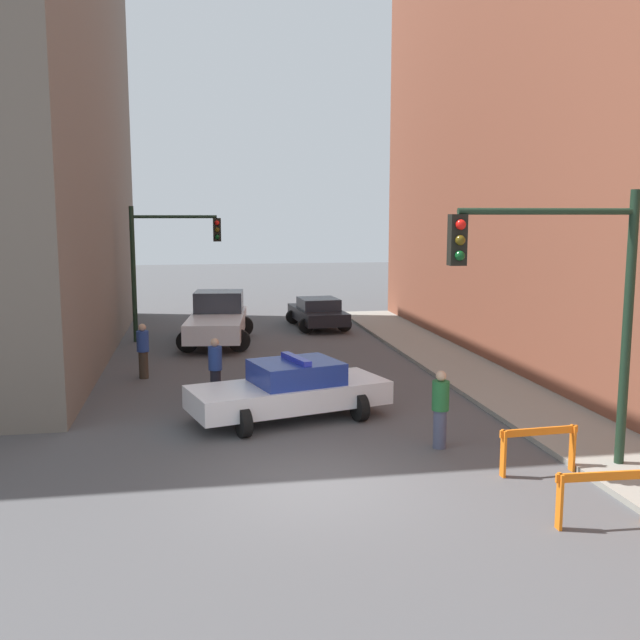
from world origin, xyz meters
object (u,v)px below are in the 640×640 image
(pedestrian_crossing, at_px, (215,368))
(police_car, at_px, (291,390))
(white_truck, at_px, (218,319))
(pedestrian_corner, at_px, (143,350))
(parked_car_near, at_px, (318,312))
(barrier_mid, at_px, (604,489))
(traffic_light_near, at_px, (572,288))
(traffic_light_far, at_px, (162,254))
(barrier_back, at_px, (539,442))
(pedestrian_sidewalk, at_px, (440,408))

(pedestrian_crossing, bearing_deg, police_car, -110.89)
(white_truck, xyz_separation_m, pedestrian_corner, (-2.39, -5.77, -0.04))
(parked_car_near, xyz_separation_m, barrier_mid, (1.00, -20.56, -0.06))
(police_car, bearing_deg, parked_car_near, -28.24)
(traffic_light_near, xyz_separation_m, barrier_mid, (-0.59, -2.31, -2.91))
(traffic_light_near, relative_size, pedestrian_corner, 3.13)
(police_car, bearing_deg, traffic_light_far, 0.63)
(traffic_light_far, height_order, pedestrian_corner, traffic_light_far)
(white_truck, xyz_separation_m, barrier_back, (5.50, -15.28, -0.29))
(traffic_light_near, distance_m, pedestrian_corner, 12.98)
(parked_car_near, relative_size, pedestrian_sidewalk, 2.66)
(pedestrian_crossing, distance_m, pedestrian_sidewalk, 6.58)
(barrier_back, bearing_deg, pedestrian_sidewalk, 126.53)
(white_truck, bearing_deg, traffic_light_far, 167.04)
(traffic_light_far, distance_m, barrier_back, 17.90)
(traffic_light_far, xyz_separation_m, pedestrian_sidewalk, (6.21, -14.22, -2.54))
(parked_car_near, bearing_deg, barrier_back, -90.50)
(traffic_light_near, xyz_separation_m, barrier_back, (-0.50, 0.03, -2.91))
(white_truck, xyz_separation_m, parked_car_near, (4.41, 2.95, -0.23))
(parked_car_near, height_order, barrier_mid, parked_car_near)
(traffic_light_near, height_order, traffic_light_far, traffic_light_near)
(white_truck, distance_m, barrier_mid, 18.43)
(traffic_light_far, xyz_separation_m, pedestrian_corner, (-0.36, -6.49, -2.54))
(pedestrian_crossing, xyz_separation_m, barrier_back, (5.84, -6.55, -0.24))
(police_car, relative_size, pedestrian_corner, 3.03)
(barrier_mid, relative_size, barrier_back, 1.00)
(traffic_light_near, distance_m, police_car, 7.02)
(pedestrian_sidewalk, relative_size, barrier_back, 1.04)
(traffic_light_near, bearing_deg, pedestrian_sidewalk, 135.18)
(parked_car_near, bearing_deg, pedestrian_corner, -131.90)
(pedestrian_corner, bearing_deg, barrier_mid, -90.19)
(parked_car_near, distance_m, pedestrian_corner, 11.06)
(barrier_mid, bearing_deg, pedestrian_crossing, 122.89)
(pedestrian_crossing, relative_size, pedestrian_sidewalk, 1.00)
(traffic_light_near, distance_m, parked_car_near, 18.54)
(traffic_light_far, height_order, pedestrian_crossing, traffic_light_far)
(traffic_light_near, distance_m, white_truck, 16.65)
(police_car, height_order, pedestrian_sidewalk, pedestrian_sidewalk)
(police_car, bearing_deg, pedestrian_crossing, 23.47)
(barrier_mid, bearing_deg, police_car, 120.68)
(white_truck, relative_size, parked_car_near, 1.27)
(parked_car_near, height_order, pedestrian_corner, pedestrian_corner)
(police_car, bearing_deg, traffic_light_near, -149.98)
(parked_car_near, relative_size, barrier_back, 2.76)
(police_car, xyz_separation_m, parked_car_near, (3.03, 13.78, -0.05))
(traffic_light_far, bearing_deg, pedestrian_crossing, -79.83)
(parked_car_near, relative_size, pedestrian_crossing, 2.66)
(pedestrian_crossing, xyz_separation_m, pedestrian_sidewalk, (4.52, -4.78, 0.00))
(traffic_light_near, bearing_deg, white_truck, 111.41)
(pedestrian_sidewalk, bearing_deg, barrier_back, -51.23)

